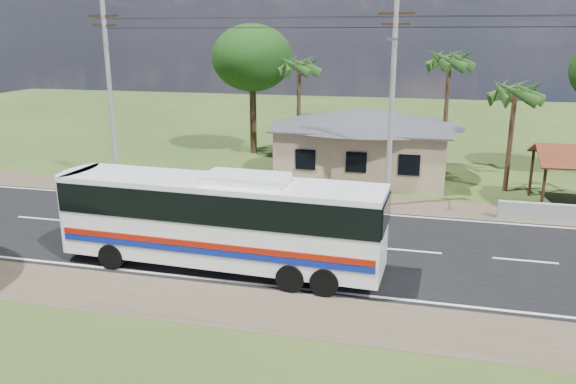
# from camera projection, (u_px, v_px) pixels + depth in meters

# --- Properties ---
(ground) EXTENTS (120.00, 120.00, 0.00)m
(ground) POSITION_uv_depth(u_px,v_px,m) (307.00, 242.00, 24.67)
(ground) COLOR #2A4317
(ground) RESTS_ON ground
(road) EXTENTS (120.00, 16.00, 0.03)m
(road) POSITION_uv_depth(u_px,v_px,m) (307.00, 242.00, 24.67)
(road) COLOR black
(road) RESTS_ON ground
(house) EXTENTS (12.40, 10.00, 5.00)m
(house) POSITION_uv_depth(u_px,v_px,m) (365.00, 134.00, 35.88)
(house) COLOR tan
(house) RESTS_ON ground
(concrete_barrier) EXTENTS (7.00, 0.30, 0.90)m
(concrete_barrier) POSITION_uv_depth(u_px,v_px,m) (574.00, 214.00, 27.04)
(concrete_barrier) COLOR #9E9E99
(concrete_barrier) RESTS_ON ground
(utility_poles) EXTENTS (32.80, 2.22, 11.00)m
(utility_poles) POSITION_uv_depth(u_px,v_px,m) (385.00, 96.00, 28.56)
(utility_poles) COLOR #9E9E99
(utility_poles) RESTS_ON ground
(palm_near) EXTENTS (2.80, 2.80, 6.70)m
(palm_near) POSITION_uv_depth(u_px,v_px,m) (515.00, 92.00, 31.23)
(palm_near) COLOR #47301E
(palm_near) RESTS_ON ground
(palm_mid) EXTENTS (2.80, 2.80, 8.20)m
(palm_mid) POSITION_uv_depth(u_px,v_px,m) (450.00, 61.00, 35.85)
(palm_mid) COLOR #47301E
(palm_mid) RESTS_ON ground
(palm_far) EXTENTS (2.80, 2.80, 7.70)m
(palm_far) POSITION_uv_depth(u_px,v_px,m) (299.00, 66.00, 38.74)
(palm_far) COLOR #47301E
(palm_far) RESTS_ON ground
(tree_behind_house) EXTENTS (6.00, 6.00, 9.61)m
(tree_behind_house) POSITION_uv_depth(u_px,v_px,m) (252.00, 58.00, 41.41)
(tree_behind_house) COLOR #47301E
(tree_behind_house) RESTS_ON ground
(coach_bus) EXTENTS (12.54, 3.15, 3.86)m
(coach_bus) POSITION_uv_depth(u_px,v_px,m) (221.00, 215.00, 21.30)
(coach_bus) COLOR white
(coach_bus) RESTS_ON ground
(motorcycle) EXTENTS (1.66, 0.62, 0.87)m
(motorcycle) POSITION_uv_depth(u_px,v_px,m) (542.00, 211.00, 27.59)
(motorcycle) COLOR black
(motorcycle) RESTS_ON ground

